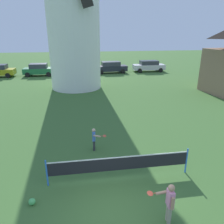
{
  "coord_description": "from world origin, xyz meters",
  "views": [
    {
      "loc": [
        -0.97,
        -5.62,
        5.51
      ],
      "look_at": [
        0.45,
        3.57,
        2.09
      ],
      "focal_mm": 35.42,
      "sensor_mm": 36.0,
      "label": 1
    }
  ],
  "objects_px": {
    "parked_car_cream": "(79,68)",
    "parked_car_black": "(111,67)",
    "player_near": "(169,201)",
    "windmill": "(72,2)",
    "stray_ball": "(32,202)",
    "player_far": "(94,138)",
    "parked_car_green": "(39,70)",
    "tennis_net": "(120,164)",
    "parked_car_silver": "(149,66)"
  },
  "relations": [
    {
      "from": "player_near",
      "to": "player_far",
      "type": "xyz_separation_m",
      "value": [
        -1.85,
        4.71,
        -0.12
      ]
    },
    {
      "from": "parked_car_black",
      "to": "parked_car_silver",
      "type": "bearing_deg",
      "value": 2.96
    },
    {
      "from": "player_near",
      "to": "parked_car_green",
      "type": "relative_size",
      "value": 0.35
    },
    {
      "from": "parked_car_silver",
      "to": "windmill",
      "type": "bearing_deg",
      "value": -141.77
    },
    {
      "from": "parked_car_cream",
      "to": "parked_car_silver",
      "type": "bearing_deg",
      "value": 3.48
    },
    {
      "from": "windmill",
      "to": "parked_car_green",
      "type": "xyz_separation_m",
      "value": [
        -4.86,
        7.26,
        -7.25
      ]
    },
    {
      "from": "player_far",
      "to": "parked_car_silver",
      "type": "bearing_deg",
      "value": 65.94
    },
    {
      "from": "player_far",
      "to": "windmill",
      "type": "bearing_deg",
      "value": 93.48
    },
    {
      "from": "player_near",
      "to": "stray_ball",
      "type": "distance_m",
      "value": 4.5
    },
    {
      "from": "player_near",
      "to": "player_far",
      "type": "bearing_deg",
      "value": 111.41
    },
    {
      "from": "player_far",
      "to": "parked_car_silver",
      "type": "xyz_separation_m",
      "value": [
        9.51,
        21.29,
        0.16
      ]
    },
    {
      "from": "player_near",
      "to": "parked_car_black",
      "type": "height_order",
      "value": "parked_car_black"
    },
    {
      "from": "parked_car_silver",
      "to": "stray_ball",
      "type": "bearing_deg",
      "value": -115.77
    },
    {
      "from": "tennis_net",
      "to": "player_far",
      "type": "relative_size",
      "value": 4.86
    },
    {
      "from": "parked_car_silver",
      "to": "player_near",
      "type": "bearing_deg",
      "value": -106.41
    },
    {
      "from": "parked_car_cream",
      "to": "parked_car_black",
      "type": "distance_m",
      "value": 4.4
    },
    {
      "from": "windmill",
      "to": "player_near",
      "type": "bearing_deg",
      "value": -81.57
    },
    {
      "from": "player_near",
      "to": "windmill",
      "type": "bearing_deg",
      "value": 98.43
    },
    {
      "from": "player_near",
      "to": "parked_car_silver",
      "type": "distance_m",
      "value": 27.11
    },
    {
      "from": "player_near",
      "to": "parked_car_black",
      "type": "relative_size",
      "value": 0.3
    },
    {
      "from": "windmill",
      "to": "player_far",
      "type": "height_order",
      "value": "windmill"
    },
    {
      "from": "parked_car_cream",
      "to": "parked_car_silver",
      "type": "height_order",
      "value": "same"
    },
    {
      "from": "parked_car_silver",
      "to": "parked_car_black",
      "type": "bearing_deg",
      "value": -177.04
    },
    {
      "from": "parked_car_cream",
      "to": "parked_car_black",
      "type": "relative_size",
      "value": 1.03
    },
    {
      "from": "stray_ball",
      "to": "player_far",
      "type": "bearing_deg",
      "value": 54.49
    },
    {
      "from": "windmill",
      "to": "parked_car_black",
      "type": "relative_size",
      "value": 3.71
    },
    {
      "from": "parked_car_cream",
      "to": "stray_ball",
      "type": "bearing_deg",
      "value": -94.6
    },
    {
      "from": "stray_ball",
      "to": "parked_car_black",
      "type": "relative_size",
      "value": 0.05
    },
    {
      "from": "player_near",
      "to": "parked_car_cream",
      "type": "relative_size",
      "value": 0.3
    },
    {
      "from": "parked_car_green",
      "to": "parked_car_silver",
      "type": "bearing_deg",
      "value": 3.27
    },
    {
      "from": "windmill",
      "to": "player_far",
      "type": "distance_m",
      "value": 15.13
    },
    {
      "from": "player_near",
      "to": "parked_car_green",
      "type": "xyz_separation_m",
      "value": [
        -7.51,
        25.14,
        0.04
      ]
    },
    {
      "from": "windmill",
      "to": "player_near",
      "type": "relative_size",
      "value": 12.23
    },
    {
      "from": "tennis_net",
      "to": "parked_car_green",
      "type": "bearing_deg",
      "value": 105.78
    },
    {
      "from": "tennis_net",
      "to": "player_near",
      "type": "bearing_deg",
      "value": -65.4
    },
    {
      "from": "player_near",
      "to": "tennis_net",
      "type": "bearing_deg",
      "value": 114.6
    },
    {
      "from": "parked_car_black",
      "to": "parked_car_silver",
      "type": "distance_m",
      "value": 5.57
    },
    {
      "from": "player_near",
      "to": "parked_car_silver",
      "type": "bearing_deg",
      "value": 73.59
    },
    {
      "from": "player_far",
      "to": "stray_ball",
      "type": "height_order",
      "value": "player_far"
    },
    {
      "from": "tennis_net",
      "to": "windmill",
      "type": "bearing_deg",
      "value": 95.85
    },
    {
      "from": "tennis_net",
      "to": "parked_car_black",
      "type": "bearing_deg",
      "value": 82.35
    },
    {
      "from": "stray_ball",
      "to": "parked_car_green",
      "type": "relative_size",
      "value": 0.06
    },
    {
      "from": "parked_car_black",
      "to": "parked_car_green",
      "type": "bearing_deg",
      "value": -176.55
    },
    {
      "from": "player_near",
      "to": "player_far",
      "type": "distance_m",
      "value": 5.07
    },
    {
      "from": "stray_ball",
      "to": "parked_car_silver",
      "type": "bearing_deg",
      "value": 64.23
    },
    {
      "from": "player_far",
      "to": "parked_car_cream",
      "type": "xyz_separation_m",
      "value": [
        -0.45,
        20.69,
        0.16
      ]
    },
    {
      "from": "player_far",
      "to": "parked_car_silver",
      "type": "distance_m",
      "value": 23.32
    },
    {
      "from": "stray_ball",
      "to": "parked_car_cream",
      "type": "distance_m",
      "value": 24.11
    },
    {
      "from": "parked_car_cream",
      "to": "parked_car_silver",
      "type": "xyz_separation_m",
      "value": [
        9.96,
        0.61,
        -0.0
      ]
    },
    {
      "from": "windmill",
      "to": "tennis_net",
      "type": "xyz_separation_m",
      "value": [
        1.6,
        -15.59,
        -7.37
      ]
    }
  ]
}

